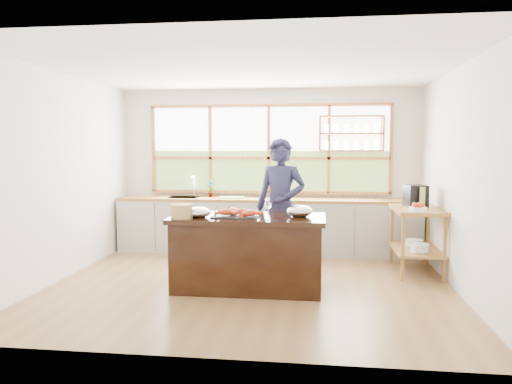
% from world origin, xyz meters
% --- Properties ---
extents(ground_plane, '(5.00, 5.00, 0.00)m').
position_xyz_m(ground_plane, '(0.00, 0.00, 0.00)').
color(ground_plane, olive).
extents(room_shell, '(5.02, 4.52, 2.71)m').
position_xyz_m(room_shell, '(0.02, 0.51, 1.75)').
color(room_shell, silver).
rests_on(room_shell, ground_plane).
extents(back_counter, '(4.90, 0.63, 0.90)m').
position_xyz_m(back_counter, '(-0.02, 1.94, 0.45)').
color(back_counter, '#A6A39C').
rests_on(back_counter, ground_plane).
extents(right_shelf_unit, '(0.62, 1.10, 0.90)m').
position_xyz_m(right_shelf_unit, '(2.19, 0.89, 0.60)').
color(right_shelf_unit, olive).
rests_on(right_shelf_unit, ground_plane).
extents(island, '(1.85, 0.90, 0.90)m').
position_xyz_m(island, '(0.00, -0.20, 0.45)').
color(island, black).
rests_on(island, ground_plane).
extents(cook, '(0.75, 0.57, 1.86)m').
position_xyz_m(cook, '(0.33, 0.54, 0.93)').
color(cook, '#1D1D3B').
rests_on(cook, ground_plane).
extents(potted_plant, '(0.15, 0.11, 0.29)m').
position_xyz_m(potted_plant, '(-0.96, 2.00, 1.04)').
color(potted_plant, slate).
rests_on(potted_plant, back_counter).
extents(cutting_board, '(0.42, 0.33, 0.01)m').
position_xyz_m(cutting_board, '(-0.58, 1.94, 0.91)').
color(cutting_board, '#5FC043').
rests_on(cutting_board, back_counter).
extents(espresso_machine, '(0.32, 0.33, 0.31)m').
position_xyz_m(espresso_machine, '(2.19, 1.04, 1.05)').
color(espresso_machine, black).
rests_on(espresso_machine, right_shelf_unit).
extents(wine_bottle, '(0.09, 0.09, 0.30)m').
position_xyz_m(wine_bottle, '(2.24, 0.83, 1.05)').
color(wine_bottle, '#8CA649').
rests_on(wine_bottle, right_shelf_unit).
extents(fruit_bowl, '(0.23, 0.23, 0.11)m').
position_xyz_m(fruit_bowl, '(2.14, 0.58, 0.94)').
color(fruit_bowl, white).
rests_on(fruit_bowl, right_shelf_unit).
extents(slate_board, '(0.56, 0.41, 0.02)m').
position_xyz_m(slate_board, '(-0.13, -0.29, 0.91)').
color(slate_board, black).
rests_on(slate_board, island).
extents(lobster_pile, '(0.52, 0.44, 0.08)m').
position_xyz_m(lobster_pile, '(-0.11, -0.29, 0.96)').
color(lobster_pile, red).
rests_on(lobster_pile, slate_board).
extents(mixing_bowl_left, '(0.28, 0.28, 0.13)m').
position_xyz_m(mixing_bowl_left, '(-0.57, -0.39, 0.96)').
color(mixing_bowl_left, silver).
rests_on(mixing_bowl_left, island).
extents(mixing_bowl_right, '(0.31, 0.31, 0.15)m').
position_xyz_m(mixing_bowl_right, '(0.62, -0.17, 0.96)').
color(mixing_bowl_right, silver).
rests_on(mixing_bowl_right, island).
extents(wine_glass, '(0.08, 0.08, 0.22)m').
position_xyz_m(wine_glass, '(0.27, -0.47, 1.06)').
color(wine_glass, silver).
rests_on(wine_glass, island).
extents(wicker_basket, '(0.25, 0.25, 0.16)m').
position_xyz_m(wicker_basket, '(-0.75, -0.47, 0.98)').
color(wicker_basket, '#AE8F46').
rests_on(wicker_basket, island).
extents(parchment_roll, '(0.21, 0.30, 0.08)m').
position_xyz_m(parchment_roll, '(-0.83, 0.00, 0.94)').
color(parchment_roll, white).
rests_on(parchment_roll, island).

